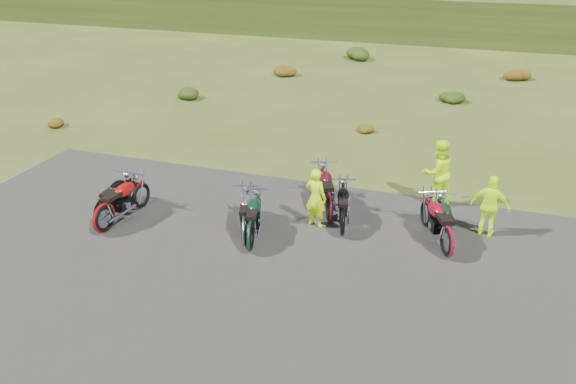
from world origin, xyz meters
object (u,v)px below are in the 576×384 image
(motorcycle_3, at_px, (245,245))
(motorcycle_7, at_px, (447,256))
(motorcycle_0, at_px, (105,225))
(person_middle, at_px, (316,199))

(motorcycle_3, height_order, motorcycle_7, motorcycle_7)
(motorcycle_7, bearing_deg, motorcycle_3, 87.68)
(motorcycle_0, height_order, motorcycle_7, motorcycle_7)
(motorcycle_0, bearing_deg, motorcycle_7, -82.90)
(motorcycle_0, relative_size, person_middle, 1.27)
(motorcycle_0, xyz_separation_m, motorcycle_3, (3.92, 0.26, 0.00))
(motorcycle_0, relative_size, motorcycle_3, 0.99)
(motorcycle_0, distance_m, motorcycle_3, 3.93)
(motorcycle_3, xyz_separation_m, person_middle, (1.40, 1.47, 0.81))
(motorcycle_7, bearing_deg, person_middle, 68.42)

